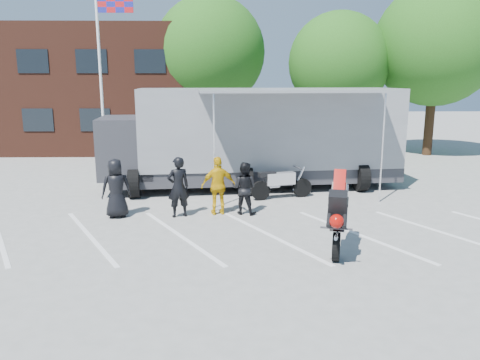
{
  "coord_description": "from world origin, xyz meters",
  "views": [
    {
      "loc": [
        -0.83,
        -10.91,
        4.09
      ],
      "look_at": [
        -0.58,
        2.02,
        1.3
      ],
      "focal_mm": 35.0,
      "sensor_mm": 36.0,
      "label": 1
    }
  ],
  "objects_px": {
    "spectator_leather_a": "(116,188)",
    "tree_right": "(436,45)",
    "tree_left": "(210,52)",
    "tree_mid": "(339,63)",
    "parked_motorcycle": "(281,198)",
    "spectator_leather_c": "(244,188)",
    "flagpole": "(105,57)",
    "spectator_hivis": "(218,186)",
    "transporter_truck": "(256,187)",
    "spectator_leather_b": "(178,187)",
    "stunt_bike_rider": "(337,250)"
  },
  "relations": [
    {
      "from": "tree_left",
      "to": "spectator_hivis",
      "type": "relative_size",
      "value": 4.8
    },
    {
      "from": "stunt_bike_rider",
      "to": "spectator_leather_b",
      "type": "bearing_deg",
      "value": 160.15
    },
    {
      "from": "transporter_truck",
      "to": "spectator_leather_b",
      "type": "relative_size",
      "value": 6.41
    },
    {
      "from": "tree_left",
      "to": "tree_right",
      "type": "height_order",
      "value": "tree_right"
    },
    {
      "from": "tree_mid",
      "to": "transporter_truck",
      "type": "relative_size",
      "value": 0.65
    },
    {
      "from": "flagpole",
      "to": "parked_motorcycle",
      "type": "xyz_separation_m",
      "value": [
        7.17,
        -5.04,
        -5.05
      ]
    },
    {
      "from": "spectator_hivis",
      "to": "flagpole",
      "type": "bearing_deg",
      "value": -65.65
    },
    {
      "from": "tree_left",
      "to": "tree_right",
      "type": "xyz_separation_m",
      "value": [
        12.0,
        -1.5,
        0.31
      ]
    },
    {
      "from": "flagpole",
      "to": "stunt_bike_rider",
      "type": "relative_size",
      "value": 3.6
    },
    {
      "from": "transporter_truck",
      "to": "spectator_hivis",
      "type": "distance_m",
      "value": 4.04
    },
    {
      "from": "flagpole",
      "to": "spectator_hivis",
      "type": "height_order",
      "value": "flagpole"
    },
    {
      "from": "stunt_bike_rider",
      "to": "tree_right",
      "type": "bearing_deg",
      "value": 75.55
    },
    {
      "from": "tree_mid",
      "to": "flagpole",
      "type": "bearing_deg",
      "value": -156.03
    },
    {
      "from": "stunt_bike_rider",
      "to": "spectator_leather_c",
      "type": "height_order",
      "value": "spectator_leather_c"
    },
    {
      "from": "spectator_leather_a",
      "to": "spectator_leather_c",
      "type": "xyz_separation_m",
      "value": [
        3.85,
        0.29,
        -0.08
      ]
    },
    {
      "from": "spectator_leather_b",
      "to": "spectator_leather_c",
      "type": "distance_m",
      "value": 2.01
    },
    {
      "from": "tree_right",
      "to": "parked_motorcycle",
      "type": "distance_m",
      "value": 14.42
    },
    {
      "from": "flagpole",
      "to": "spectator_leather_c",
      "type": "height_order",
      "value": "flagpole"
    },
    {
      "from": "flagpole",
      "to": "stunt_bike_rider",
      "type": "bearing_deg",
      "value": -51.62
    },
    {
      "from": "spectator_leather_a",
      "to": "tree_right",
      "type": "bearing_deg",
      "value": -158.99
    },
    {
      "from": "tree_mid",
      "to": "parked_motorcycle",
      "type": "height_order",
      "value": "tree_mid"
    },
    {
      "from": "spectator_leather_b",
      "to": "spectator_hivis",
      "type": "relative_size",
      "value": 1.03
    },
    {
      "from": "tree_right",
      "to": "spectator_hivis",
      "type": "distance_m",
      "value": 16.79
    },
    {
      "from": "flagpole",
      "to": "tree_mid",
      "type": "distance_m",
      "value": 12.31
    },
    {
      "from": "tree_right",
      "to": "spectator_hivis",
      "type": "relative_size",
      "value": 5.07
    },
    {
      "from": "parked_motorcycle",
      "to": "spectator_leather_b",
      "type": "height_order",
      "value": "spectator_leather_b"
    },
    {
      "from": "tree_right",
      "to": "spectator_leather_c",
      "type": "distance_m",
      "value": 16.28
    },
    {
      "from": "transporter_truck",
      "to": "spectator_leather_a",
      "type": "distance_m",
      "value": 5.99
    },
    {
      "from": "tree_left",
      "to": "spectator_hivis",
      "type": "distance_m",
      "value": 13.78
    },
    {
      "from": "tree_right",
      "to": "spectator_leather_c",
      "type": "xyz_separation_m",
      "value": [
        -10.44,
        -11.41,
        -5.06
      ]
    },
    {
      "from": "stunt_bike_rider",
      "to": "spectator_leather_b",
      "type": "relative_size",
      "value": 1.21
    },
    {
      "from": "tree_right",
      "to": "spectator_leather_a",
      "type": "distance_m",
      "value": 19.13
    },
    {
      "from": "tree_left",
      "to": "spectator_leather_c",
      "type": "relative_size",
      "value": 5.31
    },
    {
      "from": "stunt_bike_rider",
      "to": "spectator_leather_a",
      "type": "bearing_deg",
      "value": 169.34
    },
    {
      "from": "tree_left",
      "to": "spectator_leather_c",
      "type": "distance_m",
      "value": 13.85
    },
    {
      "from": "spectator_leather_c",
      "to": "stunt_bike_rider",
      "type": "bearing_deg",
      "value": 143.18
    },
    {
      "from": "spectator_leather_c",
      "to": "flagpole",
      "type": "bearing_deg",
      "value": -31.37
    },
    {
      "from": "stunt_bike_rider",
      "to": "spectator_leather_a",
      "type": "xyz_separation_m",
      "value": [
        -6.05,
        2.9,
        0.89
      ]
    },
    {
      "from": "transporter_truck",
      "to": "spectator_leather_b",
      "type": "height_order",
      "value": "transporter_truck"
    },
    {
      "from": "spectator_leather_c",
      "to": "parked_motorcycle",
      "type": "bearing_deg",
      "value": -107.47
    },
    {
      "from": "transporter_truck",
      "to": "spectator_leather_a",
      "type": "bearing_deg",
      "value": -144.16
    },
    {
      "from": "tree_mid",
      "to": "stunt_bike_rider",
      "type": "xyz_separation_m",
      "value": [
        -3.24,
        -15.11,
        -4.94
      ]
    },
    {
      "from": "parked_motorcycle",
      "to": "spectator_leather_b",
      "type": "relative_size",
      "value": 1.24
    },
    {
      "from": "spectator_hivis",
      "to": "spectator_leather_c",
      "type": "bearing_deg",
      "value": 170.87
    },
    {
      "from": "parked_motorcycle",
      "to": "spectator_leather_b",
      "type": "distance_m",
      "value": 4.09
    },
    {
      "from": "spectator_hivis",
      "to": "tree_right",
      "type": "bearing_deg",
      "value": -145.94
    },
    {
      "from": "flagpole",
      "to": "spectator_leather_a",
      "type": "height_order",
      "value": "flagpole"
    },
    {
      "from": "spectator_leather_a",
      "to": "tree_mid",
      "type": "bearing_deg",
      "value": -145.59
    },
    {
      "from": "parked_motorcycle",
      "to": "spectator_leather_a",
      "type": "height_order",
      "value": "spectator_leather_a"
    },
    {
      "from": "stunt_bike_rider",
      "to": "spectator_leather_b",
      "type": "xyz_separation_m",
      "value": [
        -4.18,
        2.91,
        0.92
      ]
    }
  ]
}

